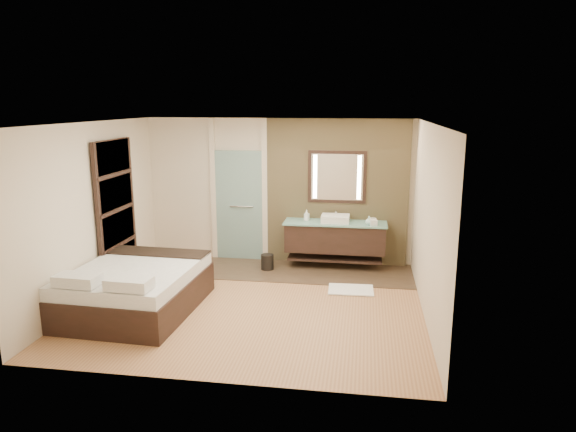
% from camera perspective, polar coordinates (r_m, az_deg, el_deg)
% --- Properties ---
extents(floor, '(5.00, 5.00, 0.00)m').
position_cam_1_polar(floor, '(7.90, -3.81, -9.69)').
color(floor, '#9F6642').
rests_on(floor, ground).
extents(tile_strip, '(3.80, 1.30, 0.01)m').
position_cam_1_polar(tile_strip, '(9.28, 1.96, -6.17)').
color(tile_strip, '#3D2C21').
rests_on(tile_strip, floor).
extents(stone_wall, '(2.60, 0.08, 2.70)m').
position_cam_1_polar(stone_wall, '(9.50, 5.45, 2.59)').
color(stone_wall, tan).
rests_on(stone_wall, floor).
extents(vanity, '(1.85, 0.55, 0.88)m').
position_cam_1_polar(vanity, '(9.38, 5.25, -2.36)').
color(vanity, black).
rests_on(vanity, stone_wall).
extents(mirror_unit, '(1.06, 0.04, 0.96)m').
position_cam_1_polar(mirror_unit, '(9.40, 5.47, 4.33)').
color(mirror_unit, black).
rests_on(mirror_unit, stone_wall).
extents(frosted_door, '(1.10, 0.12, 2.70)m').
position_cam_1_polar(frosted_door, '(9.80, -5.44, 1.67)').
color(frosted_door, silver).
rests_on(frosted_door, floor).
extents(shoji_partition, '(0.06, 1.20, 2.40)m').
position_cam_1_polar(shoji_partition, '(8.90, -18.51, 0.39)').
color(shoji_partition, black).
rests_on(shoji_partition, floor).
extents(bed, '(1.75, 2.15, 0.80)m').
position_cam_1_polar(bed, '(7.86, -16.58, -7.73)').
color(bed, black).
rests_on(bed, floor).
extents(bath_mat, '(0.74, 0.53, 0.02)m').
position_cam_1_polar(bath_mat, '(8.44, 7.00, -8.12)').
color(bath_mat, white).
rests_on(bath_mat, floor).
extents(waste_bin, '(0.28, 0.28, 0.29)m').
position_cam_1_polar(waste_bin, '(9.35, -2.31, -5.15)').
color(waste_bin, black).
rests_on(waste_bin, floor).
extents(tissue_box, '(0.15, 0.15, 0.10)m').
position_cam_1_polar(tissue_box, '(9.13, 9.46, -0.72)').
color(tissue_box, silver).
rests_on(tissue_box, vanity).
extents(soap_bottle_a, '(0.09, 0.09, 0.20)m').
position_cam_1_polar(soap_bottle_a, '(9.36, 2.07, 0.09)').
color(soap_bottle_a, white).
rests_on(soap_bottle_a, vanity).
extents(soap_bottle_b, '(0.10, 0.10, 0.18)m').
position_cam_1_polar(soap_bottle_b, '(9.41, 2.09, 0.08)').
color(soap_bottle_b, '#B2B2B2').
rests_on(soap_bottle_b, vanity).
extents(soap_bottle_c, '(0.12, 0.12, 0.15)m').
position_cam_1_polar(soap_bottle_c, '(9.16, 8.98, -0.49)').
color(soap_bottle_c, silver).
rests_on(soap_bottle_c, vanity).
extents(cup, '(0.13, 0.13, 0.10)m').
position_cam_1_polar(cup, '(9.28, 9.41, -0.52)').
color(cup, silver).
rests_on(cup, vanity).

